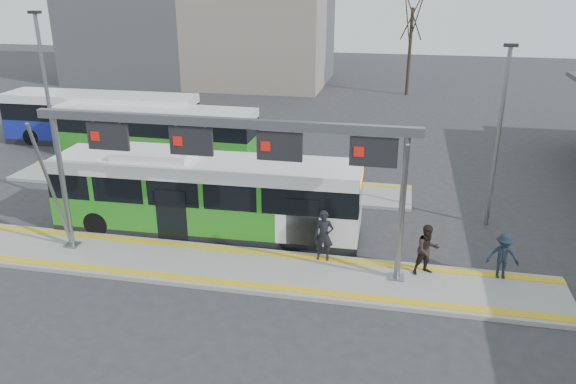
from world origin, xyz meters
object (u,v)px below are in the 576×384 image
(gantry, at_px, (224,150))
(passenger_b, at_px, (427,250))
(hero_bus, at_px, (206,196))
(passenger_a, at_px, (324,236))
(passenger_c, at_px, (503,256))

(gantry, xyz_separation_m, passenger_b, (6.79, 0.57, -3.26))
(hero_bus, relative_size, passenger_b, 6.82)
(hero_bus, bearing_deg, passenger_a, -20.97)
(passenger_b, height_order, passenger_c, passenger_b)
(passenger_c, bearing_deg, hero_bus, 171.32)
(hero_bus, xyz_separation_m, passenger_b, (8.50, -2.04, -0.48))
(passenger_a, bearing_deg, hero_bus, 156.82)
(passenger_b, bearing_deg, gantry, 157.64)
(gantry, height_order, passenger_c, gantry)
(gantry, bearing_deg, passenger_c, 4.84)
(hero_bus, height_order, passenger_b, hero_bus)
(passenger_b, relative_size, passenger_c, 1.11)
(gantry, relative_size, hero_bus, 1.07)
(gantry, relative_size, passenger_b, 7.32)
(gantry, distance_m, hero_bus, 4.18)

